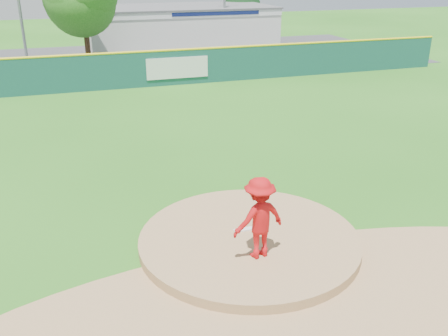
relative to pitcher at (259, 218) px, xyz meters
name	(u,v)px	position (x,y,z in m)	size (l,w,h in m)	color
ground	(249,244)	(0.12, 0.89, -1.23)	(120.00, 120.00, 0.00)	#286B19
pitchers_mound	(249,244)	(0.12, 0.89, -1.23)	(5.50, 5.50, 0.50)	#9E774C
pitching_rubber	(245,229)	(0.12, 1.19, -0.96)	(0.60, 0.15, 0.04)	white
infield_dirt_arc	(303,319)	(0.12, -2.11, -1.22)	(15.40, 15.40, 0.01)	#9E774C
parking_lot	(116,61)	(0.12, 27.89, -1.22)	(44.00, 16.00, 0.02)	#38383A
pitcher	(259,218)	(0.00, 0.00, 0.00)	(1.26, 0.72, 1.95)	red
van	(218,57)	(6.35, 22.94, -0.51)	(2.32, 5.03, 1.40)	silver
pool_building_grp	(179,27)	(6.12, 32.89, 0.44)	(15.20, 8.20, 3.31)	silver
fence_banners	(62,75)	(-3.76, 18.81, -0.23)	(16.30, 0.04, 1.20)	#520B0C
outfield_fence	(134,69)	(0.12, 18.89, -0.14)	(40.00, 0.14, 2.07)	#164A44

